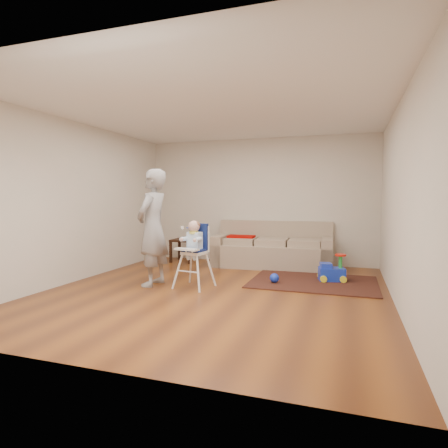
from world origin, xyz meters
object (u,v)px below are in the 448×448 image
(high_chair, at_px, (194,255))
(sofa, at_px, (272,244))
(adult, at_px, (153,228))
(side_table, at_px, (184,250))
(ride_on_toy, at_px, (332,267))
(toy_ball, at_px, (274,278))

(high_chair, bearing_deg, sofa, 78.31)
(sofa, bearing_deg, adult, -126.46)
(side_table, relative_size, high_chair, 0.47)
(ride_on_toy, distance_m, toy_ball, 1.01)
(side_table, xyz_separation_m, ride_on_toy, (3.21, -1.03, -0.00))
(toy_ball, bearing_deg, ride_on_toy, 27.15)
(toy_ball, bearing_deg, sofa, 102.50)
(toy_ball, bearing_deg, high_chair, -150.45)
(sofa, xyz_separation_m, high_chair, (-0.82, -2.16, 0.05))
(high_chair, bearing_deg, adult, -164.79)
(ride_on_toy, relative_size, toy_ball, 2.98)
(side_table, height_order, ride_on_toy, side_table)
(sofa, relative_size, toy_ball, 15.71)
(side_table, distance_m, adult, 2.37)
(side_table, height_order, adult, adult)
(side_table, xyz_separation_m, toy_ball, (2.32, -1.49, -0.16))
(sofa, distance_m, ride_on_toy, 1.62)
(ride_on_toy, relative_size, adult, 0.24)
(side_table, relative_size, toy_ball, 3.24)
(sofa, xyz_separation_m, ride_on_toy, (1.23, -1.05, -0.22))
(sofa, distance_m, adult, 2.74)
(high_chair, relative_size, adult, 0.57)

